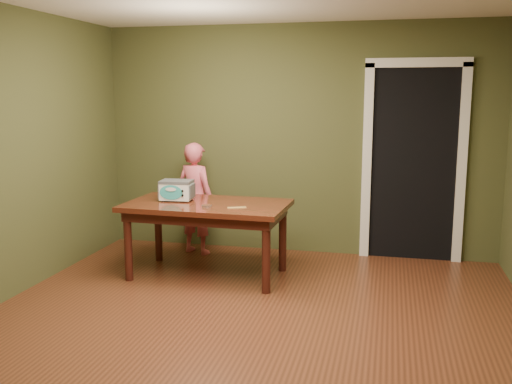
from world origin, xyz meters
TOP-DOWN VIEW (x-y plane):
  - floor at (0.00, 0.00)m, footprint 5.00×5.00m
  - room_shell at (0.00, 0.00)m, footprint 4.52×5.02m
  - doorway at (1.30, 2.78)m, footprint 1.10×0.66m
  - dining_table at (-0.71, 1.38)m, footprint 1.63×0.95m
  - toy_oven at (-1.05, 1.44)m, footprint 0.35×0.25m
  - baking_pan at (-0.65, 1.18)m, footprint 0.10×0.10m
  - spatula at (-0.36, 1.21)m, footprint 0.18×0.09m
  - child at (-1.10, 2.14)m, footprint 0.54×0.44m

SIDE VIEW (x-z plane):
  - floor at x=0.00m, z-range 0.00..0.00m
  - child at x=-1.10m, z-range 0.00..1.28m
  - dining_table at x=-0.71m, z-range 0.28..1.03m
  - spatula at x=-0.36m, z-range 0.75..0.76m
  - baking_pan at x=-0.65m, z-range 0.75..0.77m
  - toy_oven at x=-1.05m, z-range 0.76..0.97m
  - doorway at x=1.30m, z-range -0.07..2.18m
  - room_shell at x=0.00m, z-range 0.40..3.01m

